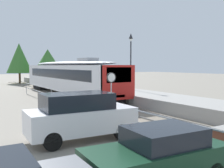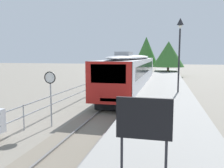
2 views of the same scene
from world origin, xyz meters
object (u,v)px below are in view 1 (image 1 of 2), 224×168
Objects in this scene: parked_hatchback_dark_green at (158,155)px; parked_suv_white at (80,116)px; platform_lamp_mid_platform at (131,51)px; speed_limit_sign at (111,84)px; commuter_train at (67,75)px.

parked_hatchback_dark_green is 0.87× the size of parked_suv_white.
parked_hatchback_dark_green is (-9.74, -15.02, -3.83)m from platform_lamp_mid_platform.
parked_hatchback_dark_green is at bearing -122.97° from platform_lamp_mid_platform.
speed_limit_sign is 8.59m from parked_hatchback_dark_green.
parked_hatchback_dark_green is at bearing -88.72° from parked_suv_white.
parked_suv_white is (-0.11, 4.86, 0.27)m from parked_hatchback_dark_green.
speed_limit_sign is at bearing -100.00° from commuter_train.
platform_lamp_mid_platform is 1.31× the size of parked_hatchback_dark_green.
platform_lamp_mid_platform is 14.60m from parked_suv_white.
platform_lamp_mid_platform reaches higher than commuter_train.
platform_lamp_mid_platform is at bearing -54.27° from commuter_train.
parked_hatchback_dark_green is at bearing -112.51° from speed_limit_sign.
commuter_train reaches higher than parked_hatchback_dark_green.
speed_limit_sign is 4.62m from parked_suv_white.
parked_suv_white reaches higher than parked_hatchback_dark_green.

